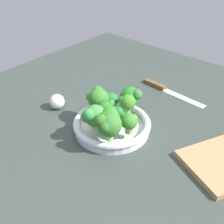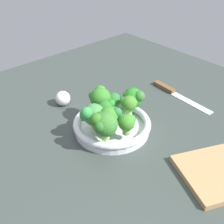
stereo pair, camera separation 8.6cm
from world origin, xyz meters
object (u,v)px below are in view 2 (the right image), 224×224
at_px(broccoli_floret_7, 127,122).
at_px(broccoli_floret_5, 93,115).
at_px(broccoli_floret_4, 133,98).
at_px(garlic_bulb, 63,98).
at_px(broccoli_floret_8, 114,100).
at_px(broccoli_floret_2, 106,108).
at_px(knife, 173,92).
at_px(broccoli_floret_6, 104,124).
at_px(broccoli_floret_1, 110,116).
at_px(broccoli_floret_3, 100,98).
at_px(broccoli_floret_0, 129,104).
at_px(bowl, 112,125).

bearing_deg(broccoli_floret_7, broccoli_floret_5, 120.16).
xyz_separation_m(broccoli_floret_4, garlic_bulb, (-0.12, 0.22, -0.05)).
bearing_deg(broccoli_floret_4, broccoli_floret_8, 137.60).
xyz_separation_m(broccoli_floret_2, knife, (0.33, -0.00, -0.07)).
distance_m(broccoli_floret_6, knife, 0.41).
distance_m(broccoli_floret_1, broccoli_floret_2, 0.05).
relative_size(broccoli_floret_7, garlic_bulb, 1.20).
distance_m(broccoli_floret_3, broccoli_floret_4, 0.10).
relative_size(broccoli_floret_0, garlic_bulb, 1.27).
relative_size(broccoli_floret_2, knife, 0.25).
xyz_separation_m(broccoli_floret_2, broccoli_floret_6, (-0.07, -0.07, 0.01)).
bearing_deg(broccoli_floret_2, broccoli_floret_1, -119.07).
relative_size(broccoli_floret_3, knife, 0.30).
relative_size(broccoli_floret_2, broccoli_floret_5, 0.87).
xyz_separation_m(broccoli_floret_4, knife, (0.23, 0.01, -0.07)).
distance_m(broccoli_floret_0, garlic_bulb, 0.26).
bearing_deg(broccoli_floret_8, broccoli_floret_6, -142.10).
bearing_deg(knife, bowl, -177.41).
bearing_deg(bowl, broccoli_floret_2, 120.41).
xyz_separation_m(broccoli_floret_5, knife, (0.38, 0.00, -0.08)).
distance_m(broccoli_floret_2, broccoli_floret_4, 0.10).
xyz_separation_m(broccoli_floret_2, garlic_bulb, (-0.02, 0.21, -0.05)).
distance_m(broccoli_floret_0, broccoli_floret_1, 0.09).
relative_size(bowl, broccoli_floret_5, 3.14).
relative_size(broccoli_floret_0, broccoli_floret_8, 1.18).
bearing_deg(broccoli_floret_1, broccoli_floret_8, 41.49).
distance_m(broccoli_floret_8, garlic_bulb, 0.20).
bearing_deg(broccoli_floret_4, broccoli_floret_5, 176.38).
bearing_deg(garlic_bulb, broccoli_floret_7, -87.15).
height_order(broccoli_floret_0, broccoli_floret_6, broccoli_floret_6).
height_order(broccoli_floret_4, knife, broccoli_floret_4).
relative_size(bowl, broccoli_floret_6, 2.77).
relative_size(broccoli_floret_5, garlic_bulb, 1.47).
height_order(broccoli_floret_0, broccoli_floret_7, broccoli_floret_0).
distance_m(broccoli_floret_5, garlic_bulb, 0.22).
height_order(broccoli_floret_3, broccoli_floret_7, broccoli_floret_3).
bearing_deg(broccoli_floret_3, broccoli_floret_2, -109.41).
bearing_deg(broccoli_floret_0, broccoli_floret_5, 168.48).
xyz_separation_m(broccoli_floret_1, broccoli_floret_7, (0.02, -0.05, -0.00)).
distance_m(broccoli_floret_0, knife, 0.27).
xyz_separation_m(broccoli_floret_7, knife, (0.33, 0.09, -0.07)).
relative_size(broccoli_floret_0, broccoli_floret_4, 0.89).
distance_m(broccoli_floret_0, broccoli_floret_8, 0.06).
xyz_separation_m(broccoli_floret_0, broccoli_floret_3, (-0.05, 0.08, 0.01)).
bearing_deg(bowl, broccoli_floret_4, 2.41).
height_order(broccoli_floret_3, broccoli_floret_8, broccoli_floret_3).
xyz_separation_m(bowl, garlic_bulb, (-0.03, 0.23, 0.01)).
bearing_deg(broccoli_floret_6, broccoli_floret_8, 37.90).
bearing_deg(broccoli_floret_7, broccoli_floret_3, 81.73).
height_order(broccoli_floret_0, broccoli_floret_2, same).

